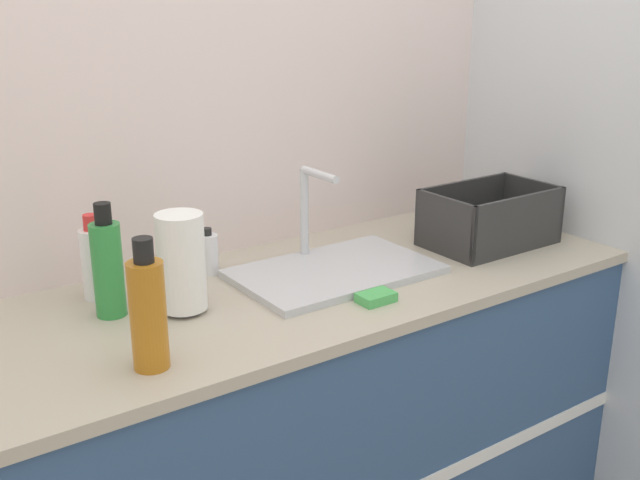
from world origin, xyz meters
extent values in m
cube|color=silver|center=(0.00, 0.69, 1.30)|extent=(4.25, 0.06, 2.60)
cube|color=silver|center=(0.96, 0.33, 1.30)|extent=(0.06, 2.66, 2.60)
cube|color=#33517A|center=(0.00, 0.33, 0.45)|extent=(1.85, 0.66, 0.91)
cube|color=#B2A893|center=(0.00, 0.33, 0.92)|extent=(1.88, 0.69, 0.03)
cube|color=silver|center=(0.12, 0.33, 0.95)|extent=(0.53, 0.33, 0.02)
cylinder|color=silver|center=(0.12, 0.47, 1.08)|extent=(0.02, 0.02, 0.24)
cylinder|color=silver|center=(0.12, 0.40, 1.20)|extent=(0.02, 0.15, 0.02)
cylinder|color=#4C4C51|center=(-0.32, 0.34, 0.94)|extent=(0.08, 0.08, 0.01)
cylinder|color=white|center=(-0.32, 0.34, 1.06)|extent=(0.11, 0.11, 0.23)
cube|color=#2D2D2D|center=(0.65, 0.28, 0.94)|extent=(0.38, 0.24, 0.01)
cube|color=#2D2D2D|center=(0.65, 0.17, 1.03)|extent=(0.38, 0.01, 0.16)
cube|color=#2D2D2D|center=(0.65, 0.39, 1.03)|extent=(0.38, 0.01, 0.16)
cube|color=#2D2D2D|center=(0.47, 0.28, 1.03)|extent=(0.01, 0.24, 0.16)
cube|color=#2D2D2D|center=(0.83, 0.28, 1.03)|extent=(0.01, 0.24, 0.16)
cylinder|color=#2D8C3D|center=(-0.46, 0.42, 1.05)|extent=(0.07, 0.07, 0.22)
cylinder|color=black|center=(-0.46, 0.42, 1.18)|extent=(0.04, 0.04, 0.05)
cylinder|color=#B26B19|center=(-0.49, 0.12, 1.05)|extent=(0.07, 0.07, 0.22)
cylinder|color=black|center=(-0.49, 0.12, 1.19)|extent=(0.04, 0.04, 0.05)
cylinder|color=white|center=(-0.46, 0.54, 1.03)|extent=(0.06, 0.06, 0.18)
cylinder|color=red|center=(-0.46, 0.54, 1.13)|extent=(0.03, 0.03, 0.04)
cylinder|color=silver|center=(-0.15, 0.53, 0.99)|extent=(0.05, 0.05, 0.11)
cylinder|color=black|center=(-0.15, 0.53, 1.06)|extent=(0.02, 0.02, 0.02)
cube|color=#4CB259|center=(0.09, 0.12, 0.95)|extent=(0.09, 0.06, 0.02)
camera|label=1|loc=(-0.99, -1.18, 1.65)|focal=42.00mm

